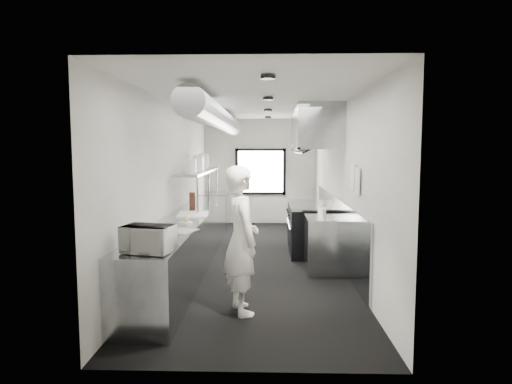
# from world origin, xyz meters

# --- Properties ---
(floor) EXTENTS (3.00, 8.00, 0.01)m
(floor) POSITION_xyz_m (0.00, 0.00, 0.00)
(floor) COLOR black
(floor) RESTS_ON ground
(ceiling) EXTENTS (3.00, 8.00, 0.01)m
(ceiling) POSITION_xyz_m (0.00, 0.00, 2.80)
(ceiling) COLOR beige
(ceiling) RESTS_ON wall_back
(wall_back) EXTENTS (3.00, 0.02, 2.80)m
(wall_back) POSITION_xyz_m (0.00, 4.00, 1.40)
(wall_back) COLOR silver
(wall_back) RESTS_ON floor
(wall_front) EXTENTS (3.00, 0.02, 2.80)m
(wall_front) POSITION_xyz_m (0.00, -4.00, 1.40)
(wall_front) COLOR silver
(wall_front) RESTS_ON floor
(wall_left) EXTENTS (0.02, 8.00, 2.80)m
(wall_left) POSITION_xyz_m (-1.50, 0.00, 1.40)
(wall_left) COLOR silver
(wall_left) RESTS_ON floor
(wall_right) EXTENTS (0.02, 8.00, 2.80)m
(wall_right) POSITION_xyz_m (1.50, 0.00, 1.40)
(wall_right) COLOR silver
(wall_right) RESTS_ON floor
(wall_cladding) EXTENTS (0.03, 5.50, 1.10)m
(wall_cladding) POSITION_xyz_m (1.48, 0.30, 0.55)
(wall_cladding) COLOR gray
(wall_cladding) RESTS_ON wall_right
(hvac_duct) EXTENTS (0.40, 6.40, 0.40)m
(hvac_duct) POSITION_xyz_m (-0.70, 0.40, 2.55)
(hvac_duct) COLOR gray
(hvac_duct) RESTS_ON ceiling
(service_window) EXTENTS (1.36, 0.05, 1.25)m
(service_window) POSITION_xyz_m (0.00, 3.96, 1.40)
(service_window) COLOR white
(service_window) RESTS_ON wall_back
(exhaust_hood) EXTENTS (0.81, 2.20, 0.88)m
(exhaust_hood) POSITION_xyz_m (1.10, 0.70, 2.39)
(exhaust_hood) COLOR gray
(exhaust_hood) RESTS_ON ceiling
(prep_counter) EXTENTS (0.70, 6.00, 0.90)m
(prep_counter) POSITION_xyz_m (-1.15, -0.50, 0.45)
(prep_counter) COLOR gray
(prep_counter) RESTS_ON floor
(pass_shelf) EXTENTS (0.45, 3.00, 0.68)m
(pass_shelf) POSITION_xyz_m (-1.19, 1.00, 1.54)
(pass_shelf) COLOR gray
(pass_shelf) RESTS_ON prep_counter
(range) EXTENTS (0.88, 1.60, 0.94)m
(range) POSITION_xyz_m (1.04, 0.70, 0.47)
(range) COLOR black
(range) RESTS_ON floor
(bottle_station) EXTENTS (0.65, 0.80, 0.90)m
(bottle_station) POSITION_xyz_m (1.15, -0.70, 0.45)
(bottle_station) COLOR gray
(bottle_station) RESTS_ON floor
(far_work_table) EXTENTS (0.70, 1.20, 0.90)m
(far_work_table) POSITION_xyz_m (-1.15, 3.20, 0.45)
(far_work_table) COLOR gray
(far_work_table) RESTS_ON floor
(notice_sheet_a) EXTENTS (0.02, 0.28, 0.38)m
(notice_sheet_a) POSITION_xyz_m (1.47, -1.20, 1.60)
(notice_sheet_a) COLOR white
(notice_sheet_a) RESTS_ON wall_right
(notice_sheet_b) EXTENTS (0.02, 0.28, 0.38)m
(notice_sheet_b) POSITION_xyz_m (1.47, -1.55, 1.55)
(notice_sheet_b) COLOR white
(notice_sheet_b) RESTS_ON wall_right
(line_cook) EXTENTS (0.63, 0.77, 1.81)m
(line_cook) POSITION_xyz_m (-0.12, -2.53, 0.90)
(line_cook) COLOR silver
(line_cook) RESTS_ON floor
(microwave) EXTENTS (0.55, 0.46, 0.29)m
(microwave) POSITION_xyz_m (-1.08, -3.18, 1.05)
(microwave) COLOR silver
(microwave) RESTS_ON prep_counter
(deli_tub_a) EXTENTS (0.14, 0.14, 0.09)m
(deli_tub_a) POSITION_xyz_m (-1.35, -2.75, 0.95)
(deli_tub_a) COLOR #B4BBAC
(deli_tub_a) RESTS_ON prep_counter
(deli_tub_b) EXTENTS (0.18, 0.18, 0.10)m
(deli_tub_b) POSITION_xyz_m (-1.28, -2.47, 0.95)
(deli_tub_b) COLOR #B4BBAC
(deli_tub_b) RESTS_ON prep_counter
(newspaper) EXTENTS (0.43, 0.48, 0.01)m
(newspaper) POSITION_xyz_m (-0.95, -1.98, 0.90)
(newspaper) COLOR silver
(newspaper) RESTS_ON prep_counter
(small_plate) EXTENTS (0.21, 0.21, 0.02)m
(small_plate) POSITION_xyz_m (-1.03, -1.30, 0.91)
(small_plate) COLOR white
(small_plate) RESTS_ON prep_counter
(pastry) EXTENTS (0.09, 0.09, 0.09)m
(pastry) POSITION_xyz_m (-1.03, -1.30, 0.96)
(pastry) COLOR #E0C475
(pastry) RESTS_ON small_plate
(cutting_board) EXTENTS (0.56, 0.71, 0.02)m
(cutting_board) POSITION_xyz_m (-1.06, -0.50, 0.91)
(cutting_board) COLOR white
(cutting_board) RESTS_ON prep_counter
(knife_block) EXTENTS (0.16, 0.25, 0.26)m
(knife_block) POSITION_xyz_m (-1.27, 0.64, 1.03)
(knife_block) COLOR #56311E
(knife_block) RESTS_ON prep_counter
(plate_stack_a) EXTENTS (0.27, 0.27, 0.25)m
(plate_stack_a) POSITION_xyz_m (-1.21, 0.13, 1.69)
(plate_stack_a) COLOR white
(plate_stack_a) RESTS_ON pass_shelf
(plate_stack_b) EXTENTS (0.26, 0.26, 0.28)m
(plate_stack_b) POSITION_xyz_m (-1.17, 0.72, 1.71)
(plate_stack_b) COLOR white
(plate_stack_b) RESTS_ON pass_shelf
(plate_stack_c) EXTENTS (0.28, 0.28, 0.31)m
(plate_stack_c) POSITION_xyz_m (-1.23, 1.21, 1.73)
(plate_stack_c) COLOR white
(plate_stack_c) RESTS_ON pass_shelf
(plate_stack_d) EXTENTS (0.29, 0.29, 0.34)m
(plate_stack_d) POSITION_xyz_m (-1.22, 1.85, 1.74)
(plate_stack_d) COLOR white
(plate_stack_d) RESTS_ON pass_shelf
(squeeze_bottle_a) EXTENTS (0.08, 0.08, 0.19)m
(squeeze_bottle_a) POSITION_xyz_m (1.07, -1.04, 0.99)
(squeeze_bottle_a) COLOR white
(squeeze_bottle_a) RESTS_ON bottle_station
(squeeze_bottle_b) EXTENTS (0.06, 0.06, 0.16)m
(squeeze_bottle_b) POSITION_xyz_m (1.06, -0.80, 0.98)
(squeeze_bottle_b) COLOR white
(squeeze_bottle_b) RESTS_ON bottle_station
(squeeze_bottle_c) EXTENTS (0.08, 0.08, 0.17)m
(squeeze_bottle_c) POSITION_xyz_m (1.12, -0.69, 0.99)
(squeeze_bottle_c) COLOR white
(squeeze_bottle_c) RESTS_ON bottle_station
(squeeze_bottle_d) EXTENTS (0.07, 0.07, 0.17)m
(squeeze_bottle_d) POSITION_xyz_m (1.06, -0.55, 0.98)
(squeeze_bottle_d) COLOR white
(squeeze_bottle_d) RESTS_ON bottle_station
(squeeze_bottle_e) EXTENTS (0.08, 0.08, 0.18)m
(squeeze_bottle_e) POSITION_xyz_m (1.11, -0.39, 0.99)
(squeeze_bottle_e) COLOR white
(squeeze_bottle_e) RESTS_ON bottle_station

